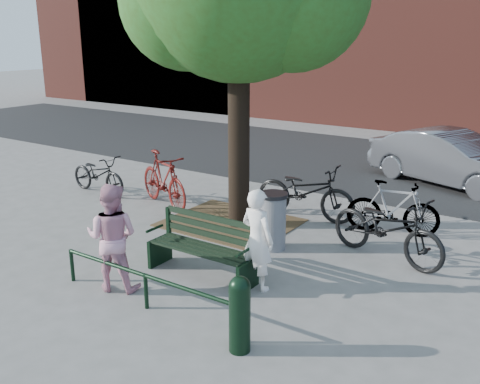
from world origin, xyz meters
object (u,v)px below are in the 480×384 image
Objects in this scene: person_left at (257,240)px; bicycle_c at (305,191)px; person_right at (112,237)px; park_bench at (204,245)px; litter_bin at (273,221)px; parked_car at (451,159)px; bollard at (240,312)px.

person_left is 0.72× the size of bicycle_c.
person_right is at bearing 43.23° from person_left.
park_bench is 3.23m from bicycle_c.
park_bench is at bearing -102.68° from litter_bin.
bicycle_c is (0.05, 3.23, 0.07)m from park_bench.
park_bench is 0.95m from person_left.
parked_car reaches higher than litter_bin.
bollard is (1.60, -1.41, 0.03)m from park_bench.
person_left is at bearing -169.47° from person_right.
litter_bin is (-1.27, 2.89, -0.00)m from bollard.
park_bench is 1.84× the size of bollard.
person_left is 1.59× the size of bollard.
person_left is 7.34m from parked_car.
person_right reaches higher than litter_bin.
parked_car is at bearing -88.45° from person_left.
bollard is at bearing -41.38° from park_bench.
bollard is 0.45× the size of bicycle_c.
parked_car is (1.81, 4.12, 0.11)m from bicycle_c.
litter_bin reaches higher than bollard.
person_left is at bearing -167.68° from bicycle_c.
person_right reaches higher than parked_car.
park_bench reaches higher than bollard.
bicycle_c is 0.52× the size of parked_car.
park_bench is 7.58m from parked_car.
park_bench is 1.10× the size of person_right.
person_right is (-0.80, -1.09, 0.31)m from park_bench.
bicycle_c is at bearing 99.21° from litter_bin.
litter_bin reaches higher than park_bench.
person_right is (-1.70, -1.16, 0.04)m from person_left.
litter_bin is 6.06m from parked_car.
park_bench is at bearing 138.62° from bollard.
parked_car reaches higher than bollard.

